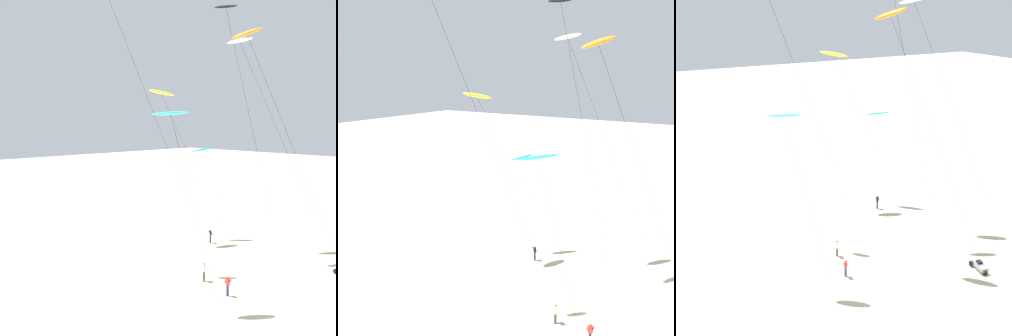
# 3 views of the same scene
# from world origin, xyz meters

# --- Properties ---
(ground_plane) EXTENTS (260.00, 260.00, 0.00)m
(ground_plane) POSITION_xyz_m (0.00, 0.00, 0.00)
(ground_plane) COLOR beige
(kite_white) EXTENTS (8.44, 8.43, 22.81)m
(kite_white) POSITION_xyz_m (9.30, 10.22, 22.11)
(kite_white) COLOR white
(kite_white) RESTS_ON ground
(kite_cyan) EXTENTS (3.84, 3.76, 14.47)m
(kite_cyan) POSITION_xyz_m (-6.36, 4.83, 14.10)
(kite_cyan) COLOR #33BFE0
(kite_cyan) RESTS_ON ground
(kite_teal) EXTENTS (3.39, 3.41, 10.88)m
(kite_teal) POSITION_xyz_m (8.44, 14.67, 10.36)
(kite_teal) COLOR teal
(kite_teal) RESTS_ON ground
(kite_yellow) EXTENTS (6.80, 6.54, 17.38)m
(kite_yellow) POSITION_xyz_m (4.19, 17.09, 16.82)
(kite_yellow) COLOR yellow
(kite_yellow) RESTS_ON ground
(kite_orange) EXTENTS (7.67, 7.96, 21.95)m
(kite_orange) POSITION_xyz_m (3.05, 4.96, 21.09)
(kite_orange) COLOR orange
(kite_orange) RESTS_ON ground
(kite_flyer_nearest) EXTENTS (0.73, 0.72, 1.67)m
(kite_flyer_nearest) POSITION_xyz_m (7.09, 12.23, 0.89)
(kite_flyer_nearest) COLOR #33333D
(kite_flyer_nearest) RESTS_ON ground
(kite_flyer_middle) EXTENTS (0.67, 0.69, 1.67)m
(kite_flyer_middle) POSITION_xyz_m (-1.54, 5.70, 0.89)
(kite_flyer_middle) COLOR #4C4738
(kite_flyer_middle) RESTS_ON ground
(kite_flyer_furthest) EXTENTS (0.61, 0.63, 1.67)m
(kite_flyer_furthest) POSITION_xyz_m (-2.36, 2.55, 0.89)
(kite_flyer_furthest) COLOR navy
(kite_flyer_furthest) RESTS_ON ground
(beach_buggy) EXTENTS (1.24, 2.13, 0.82)m
(beach_buggy) POSITION_xyz_m (8.50, -2.26, 0.43)
(beach_buggy) COLOR gray
(beach_buggy) RESTS_ON ground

